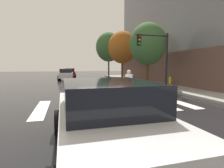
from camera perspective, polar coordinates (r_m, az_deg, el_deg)
name	(u,v)px	position (r m, az deg, el deg)	size (l,w,h in m)	color
ground_plane	(106,105)	(8.73, -1.87, -6.77)	(120.00, 120.00, 0.00)	black
crosswalk_stripes	(115,105)	(8.84, 0.91, -6.58)	(7.29, 3.70, 0.01)	silver
sedan_near	(106,117)	(3.80, -1.98, -10.55)	(2.21, 4.62, 1.59)	silver
sedan_mid	(66,74)	(25.53, -14.33, 3.04)	(2.22, 4.47, 1.52)	silver
sedan_far	(70,72)	(32.79, -13.26, 3.60)	(2.09, 4.38, 1.51)	maroon
cyclist	(128,86)	(9.71, 5.15, -0.48)	(1.70, 0.39, 1.69)	black
traffic_light_near	(156,52)	(13.18, 13.88, 9.78)	(2.47, 0.28, 4.20)	black
fire_hydrant	(170,81)	(17.43, 17.92, 0.96)	(0.33, 0.22, 0.78)	gold
street_tree_near	(148,44)	(16.17, 11.29, 12.33)	(3.15, 3.15, 5.61)	#4C3823
street_tree_mid	(122,47)	(22.93, 3.27, 11.50)	(3.51, 3.51, 6.23)	#4C3823
street_tree_far	(109,47)	(30.21, -1.06, 11.62)	(4.17, 4.17, 7.41)	#4C3823
corner_building	(215,28)	(27.74, 29.84, 15.22)	(18.27, 20.66, 13.76)	brown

